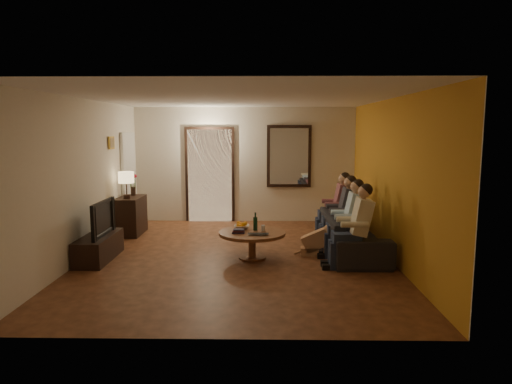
{
  "coord_description": "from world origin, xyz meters",
  "views": [
    {
      "loc": [
        0.43,
        -7.36,
        2.11
      ],
      "look_at": [
        0.3,
        0.3,
        1.05
      ],
      "focal_mm": 32.0,
      "sensor_mm": 36.0,
      "label": 1
    }
  ],
  "objects_px": {
    "person_c": "(343,215)",
    "coffee_table": "(252,245)",
    "sofa": "(352,234)",
    "bowl": "(242,227)",
    "person_d": "(338,209)",
    "tv": "(97,218)",
    "table_lamp": "(126,185)",
    "laptop": "(258,235)",
    "dog": "(316,239)",
    "wine_bottle": "(255,221)",
    "tv_stand": "(99,248)",
    "person_a": "(357,230)",
    "dresser": "(131,216)",
    "person_b": "(350,222)"
  },
  "relations": [
    {
      "from": "tv",
      "to": "sofa",
      "type": "relative_size",
      "value": 0.44
    },
    {
      "from": "coffee_table",
      "to": "wine_bottle",
      "type": "relative_size",
      "value": 3.51
    },
    {
      "from": "table_lamp",
      "to": "wine_bottle",
      "type": "height_order",
      "value": "table_lamp"
    },
    {
      "from": "person_c",
      "to": "coffee_table",
      "type": "bearing_deg",
      "value": -156.19
    },
    {
      "from": "person_c",
      "to": "bowl",
      "type": "height_order",
      "value": "person_c"
    },
    {
      "from": "sofa",
      "to": "bowl",
      "type": "bearing_deg",
      "value": 95.36
    },
    {
      "from": "coffee_table",
      "to": "bowl",
      "type": "height_order",
      "value": "bowl"
    },
    {
      "from": "coffee_table",
      "to": "bowl",
      "type": "xyz_separation_m",
      "value": [
        -0.18,
        0.22,
        0.26
      ]
    },
    {
      "from": "dresser",
      "to": "wine_bottle",
      "type": "relative_size",
      "value": 2.75
    },
    {
      "from": "tv_stand",
      "to": "tv",
      "type": "xyz_separation_m",
      "value": [
        0.0,
        0.0,
        0.48
      ]
    },
    {
      "from": "person_b",
      "to": "bowl",
      "type": "xyz_separation_m",
      "value": [
        -1.78,
        0.11,
        -0.12
      ]
    },
    {
      "from": "sofa",
      "to": "coffee_table",
      "type": "bearing_deg",
      "value": 103.13
    },
    {
      "from": "tv",
      "to": "wine_bottle",
      "type": "height_order",
      "value": "tv"
    },
    {
      "from": "table_lamp",
      "to": "tv",
      "type": "relative_size",
      "value": 0.55
    },
    {
      "from": "tv_stand",
      "to": "person_c",
      "type": "xyz_separation_m",
      "value": [
        4.1,
        0.81,
        0.4
      ]
    },
    {
      "from": "dresser",
      "to": "tv",
      "type": "xyz_separation_m",
      "value": [
        0.0,
        -1.83,
        0.31
      ]
    },
    {
      "from": "person_b",
      "to": "dog",
      "type": "bearing_deg",
      "value": 171.6
    },
    {
      "from": "tv_stand",
      "to": "laptop",
      "type": "relative_size",
      "value": 3.66
    },
    {
      "from": "person_d",
      "to": "coffee_table",
      "type": "height_order",
      "value": "person_d"
    },
    {
      "from": "person_b",
      "to": "tv_stand",
      "type": "bearing_deg",
      "value": -177.02
    },
    {
      "from": "dresser",
      "to": "sofa",
      "type": "xyz_separation_m",
      "value": [
        4.2,
        -1.32,
        -0.05
      ]
    },
    {
      "from": "person_c",
      "to": "wine_bottle",
      "type": "bearing_deg",
      "value": -158.64
    },
    {
      "from": "sofa",
      "to": "wine_bottle",
      "type": "relative_size",
      "value": 7.3
    },
    {
      "from": "person_c",
      "to": "laptop",
      "type": "xyz_separation_m",
      "value": [
        -1.5,
        -0.99,
        -0.14
      ]
    },
    {
      "from": "dog",
      "to": "bowl",
      "type": "relative_size",
      "value": 2.16
    },
    {
      "from": "tv_stand",
      "to": "dog",
      "type": "relative_size",
      "value": 2.15
    },
    {
      "from": "tv",
      "to": "person_a",
      "type": "height_order",
      "value": "person_a"
    },
    {
      "from": "table_lamp",
      "to": "person_a",
      "type": "relative_size",
      "value": 0.45
    },
    {
      "from": "sofa",
      "to": "person_d",
      "type": "distance_m",
      "value": 0.94
    },
    {
      "from": "tv",
      "to": "person_b",
      "type": "distance_m",
      "value": 4.1
    },
    {
      "from": "tv_stand",
      "to": "person_a",
      "type": "bearing_deg",
      "value": -5.4
    },
    {
      "from": "table_lamp",
      "to": "bowl",
      "type": "relative_size",
      "value": 2.08
    },
    {
      "from": "laptop",
      "to": "person_b",
      "type": "bearing_deg",
      "value": 16.24
    },
    {
      "from": "table_lamp",
      "to": "laptop",
      "type": "relative_size",
      "value": 1.64
    },
    {
      "from": "person_d",
      "to": "tv",
      "type": "bearing_deg",
      "value": -160.97
    },
    {
      "from": "dresser",
      "to": "person_b",
      "type": "distance_m",
      "value": 4.41
    },
    {
      "from": "dresser",
      "to": "person_d",
      "type": "distance_m",
      "value": 4.12
    },
    {
      "from": "tv",
      "to": "person_a",
      "type": "relative_size",
      "value": 0.82
    },
    {
      "from": "person_d",
      "to": "dog",
      "type": "distance_m",
      "value": 1.29
    },
    {
      "from": "wine_bottle",
      "to": "laptop",
      "type": "height_order",
      "value": "wine_bottle"
    },
    {
      "from": "dresser",
      "to": "sofa",
      "type": "distance_m",
      "value": 4.4
    },
    {
      "from": "table_lamp",
      "to": "laptop",
      "type": "xyz_separation_m",
      "value": [
        2.59,
        -1.79,
        -0.56
      ]
    },
    {
      "from": "dog",
      "to": "bowl",
      "type": "xyz_separation_m",
      "value": [
        -1.24,
        0.03,
        0.2
      ]
    },
    {
      "from": "person_c",
      "to": "sofa",
      "type": "bearing_deg",
      "value": -71.57
    },
    {
      "from": "person_c",
      "to": "coffee_table",
      "type": "xyz_separation_m",
      "value": [
        -1.6,
        -0.71,
        -0.38
      ]
    },
    {
      "from": "wine_bottle",
      "to": "laptop",
      "type": "xyz_separation_m",
      "value": [
        0.05,
        -0.38,
        -0.14
      ]
    },
    {
      "from": "person_c",
      "to": "bowl",
      "type": "relative_size",
      "value": 4.63
    },
    {
      "from": "table_lamp",
      "to": "tv",
      "type": "height_order",
      "value": "table_lamp"
    },
    {
      "from": "tv_stand",
      "to": "wine_bottle",
      "type": "relative_size",
      "value": 3.88
    },
    {
      "from": "tv_stand",
      "to": "person_d",
      "type": "height_order",
      "value": "person_d"
    }
  ]
}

